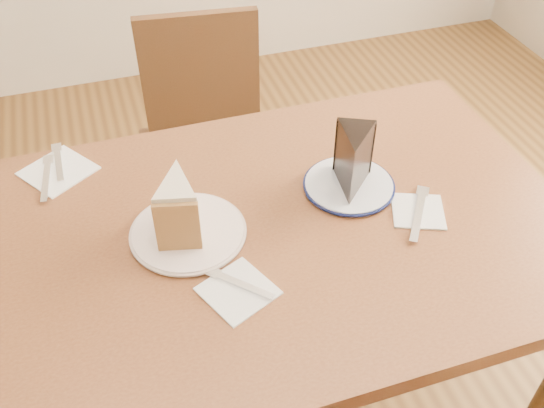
{
  "coord_description": "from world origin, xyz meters",
  "views": [
    {
      "loc": [
        -0.28,
        -0.83,
        1.6
      ],
      "look_at": [
        -0.01,
        0.01,
        0.8
      ],
      "focal_mm": 40.0,
      "sensor_mm": 36.0,
      "label": 1
    }
  ],
  "objects_px": {
    "chair_far": "(210,149)",
    "plate_cream": "(188,232)",
    "chocolate_cake": "(353,164)",
    "plate_navy": "(349,185)",
    "table": "(278,258)",
    "carrot_cake": "(179,205)"
  },
  "relations": [
    {
      "from": "chair_far",
      "to": "plate_cream",
      "type": "xyz_separation_m",
      "value": [
        -0.18,
        -0.62,
        0.28
      ]
    },
    {
      "from": "plate_cream",
      "to": "chocolate_cake",
      "type": "xyz_separation_m",
      "value": [
        0.36,
        0.02,
        0.07
      ]
    },
    {
      "from": "chair_far",
      "to": "plate_navy",
      "type": "xyz_separation_m",
      "value": [
        0.18,
        -0.59,
        0.28
      ]
    },
    {
      "from": "table",
      "to": "carrot_cake",
      "type": "xyz_separation_m",
      "value": [
        -0.19,
        0.04,
        0.17
      ]
    },
    {
      "from": "plate_cream",
      "to": "chocolate_cake",
      "type": "bearing_deg",
      "value": 3.33
    },
    {
      "from": "carrot_cake",
      "to": "chair_far",
      "type": "bearing_deg",
      "value": 86.67
    },
    {
      "from": "plate_navy",
      "to": "chocolate_cake",
      "type": "xyz_separation_m",
      "value": [
        -0.0,
        -0.01,
        0.07
      ]
    },
    {
      "from": "plate_navy",
      "to": "chocolate_cake",
      "type": "relative_size",
      "value": 1.51
    },
    {
      "from": "table",
      "to": "chair_far",
      "type": "height_order",
      "value": "chair_far"
    },
    {
      "from": "plate_cream",
      "to": "plate_navy",
      "type": "bearing_deg",
      "value": 5.37
    },
    {
      "from": "plate_cream",
      "to": "carrot_cake",
      "type": "relative_size",
      "value": 1.95
    },
    {
      "from": "table",
      "to": "plate_cream",
      "type": "relative_size",
      "value": 5.44
    },
    {
      "from": "plate_cream",
      "to": "carrot_cake",
      "type": "distance_m",
      "value": 0.06
    },
    {
      "from": "table",
      "to": "carrot_cake",
      "type": "relative_size",
      "value": 10.59
    },
    {
      "from": "table",
      "to": "plate_navy",
      "type": "xyz_separation_m",
      "value": [
        0.18,
        0.06,
        0.1
      ]
    },
    {
      "from": "plate_navy",
      "to": "plate_cream",
      "type": "bearing_deg",
      "value": -174.63
    },
    {
      "from": "carrot_cake",
      "to": "table",
      "type": "bearing_deg",
      "value": 0.14
    },
    {
      "from": "chocolate_cake",
      "to": "table",
      "type": "bearing_deg",
      "value": 41.16
    },
    {
      "from": "table",
      "to": "carrot_cake",
      "type": "bearing_deg",
      "value": 166.52
    },
    {
      "from": "carrot_cake",
      "to": "chocolate_cake",
      "type": "relative_size",
      "value": 0.91
    },
    {
      "from": "table",
      "to": "plate_navy",
      "type": "height_order",
      "value": "plate_navy"
    },
    {
      "from": "chair_far",
      "to": "carrot_cake",
      "type": "height_order",
      "value": "carrot_cake"
    }
  ]
}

